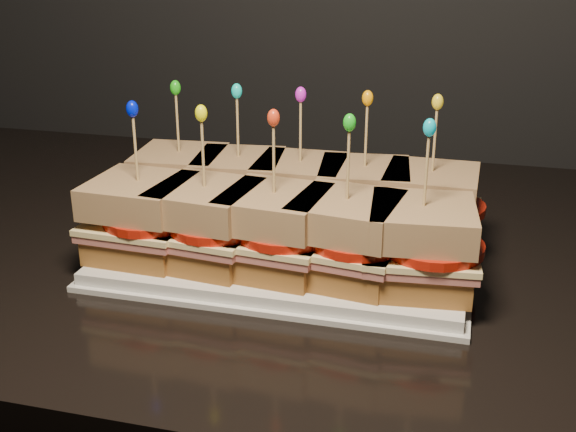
# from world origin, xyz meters

# --- Properties ---
(granite_slab) EXTENTS (2.16, 0.75, 0.03)m
(granite_slab) POSITION_xyz_m (0.74, 1.64, 0.88)
(granite_slab) COLOR black
(granite_slab) RESTS_ON cabinet
(platter) EXTENTS (0.38, 0.24, 0.02)m
(platter) POSITION_xyz_m (0.99, 1.56, 0.91)
(platter) COLOR white
(platter) RESTS_ON granite_slab
(platter_rim) EXTENTS (0.40, 0.25, 0.01)m
(platter_rim) POSITION_xyz_m (0.99, 1.56, 0.90)
(platter_rim) COLOR white
(platter_rim) RESTS_ON granite_slab
(sandwich_0_bread_bot) EXTENTS (0.10, 0.10, 0.03)m
(sandwich_0_bread_bot) POSITION_xyz_m (0.85, 1.62, 0.93)
(sandwich_0_bread_bot) COLOR brown
(sandwich_0_bread_bot) RESTS_ON platter
(sandwich_0_ham) EXTENTS (0.11, 0.11, 0.01)m
(sandwich_0_ham) POSITION_xyz_m (0.85, 1.62, 0.95)
(sandwich_0_ham) COLOR #B15A57
(sandwich_0_ham) RESTS_ON sandwich_0_bread_bot
(sandwich_0_cheese) EXTENTS (0.12, 0.11, 0.01)m
(sandwich_0_cheese) POSITION_xyz_m (0.85, 1.62, 0.95)
(sandwich_0_cheese) COLOR #FFE598
(sandwich_0_cheese) RESTS_ON sandwich_0_ham
(sandwich_0_tomato) EXTENTS (0.10, 0.10, 0.01)m
(sandwich_0_tomato) POSITION_xyz_m (0.86, 1.61, 0.96)
(sandwich_0_tomato) COLOR #B91A0B
(sandwich_0_tomato) RESTS_ON sandwich_0_cheese
(sandwich_0_bread_top) EXTENTS (0.11, 0.11, 0.03)m
(sandwich_0_bread_top) POSITION_xyz_m (0.85, 1.62, 0.98)
(sandwich_0_bread_top) COLOR brown
(sandwich_0_bread_top) RESTS_ON sandwich_0_tomato
(sandwich_0_pick) EXTENTS (0.00, 0.00, 0.09)m
(sandwich_0_pick) POSITION_xyz_m (0.85, 1.62, 1.03)
(sandwich_0_pick) COLOR tan
(sandwich_0_pick) RESTS_ON sandwich_0_bread_top
(sandwich_0_frill) EXTENTS (0.01, 0.01, 0.02)m
(sandwich_0_frill) POSITION_xyz_m (0.85, 1.62, 1.07)
(sandwich_0_frill) COLOR #1EA714
(sandwich_0_frill) RESTS_ON sandwich_0_pick
(sandwich_1_bread_bot) EXTENTS (0.11, 0.11, 0.03)m
(sandwich_1_bread_bot) POSITION_xyz_m (0.92, 1.62, 0.93)
(sandwich_1_bread_bot) COLOR brown
(sandwich_1_bread_bot) RESTS_ON platter
(sandwich_1_ham) EXTENTS (0.12, 0.11, 0.01)m
(sandwich_1_ham) POSITION_xyz_m (0.92, 1.62, 0.95)
(sandwich_1_ham) COLOR #B15A57
(sandwich_1_ham) RESTS_ON sandwich_1_bread_bot
(sandwich_1_cheese) EXTENTS (0.12, 0.12, 0.01)m
(sandwich_1_cheese) POSITION_xyz_m (0.92, 1.62, 0.95)
(sandwich_1_cheese) COLOR #FFE598
(sandwich_1_cheese) RESTS_ON sandwich_1_ham
(sandwich_1_tomato) EXTENTS (0.10, 0.10, 0.01)m
(sandwich_1_tomato) POSITION_xyz_m (0.93, 1.61, 0.96)
(sandwich_1_tomato) COLOR #B91A0B
(sandwich_1_tomato) RESTS_ON sandwich_1_cheese
(sandwich_1_bread_top) EXTENTS (0.11, 0.11, 0.03)m
(sandwich_1_bread_top) POSITION_xyz_m (0.92, 1.62, 0.98)
(sandwich_1_bread_top) COLOR brown
(sandwich_1_bread_top) RESTS_ON sandwich_1_tomato
(sandwich_1_pick) EXTENTS (0.00, 0.00, 0.09)m
(sandwich_1_pick) POSITION_xyz_m (0.92, 1.62, 1.03)
(sandwich_1_pick) COLOR tan
(sandwich_1_pick) RESTS_ON sandwich_1_bread_top
(sandwich_1_frill) EXTENTS (0.01, 0.01, 0.02)m
(sandwich_1_frill) POSITION_xyz_m (0.92, 1.62, 1.07)
(sandwich_1_frill) COLOR #0DCBBC
(sandwich_1_frill) RESTS_ON sandwich_1_pick
(sandwich_2_bread_bot) EXTENTS (0.10, 0.10, 0.03)m
(sandwich_2_bread_bot) POSITION_xyz_m (0.99, 1.62, 0.93)
(sandwich_2_bread_bot) COLOR brown
(sandwich_2_bread_bot) RESTS_ON platter
(sandwich_2_ham) EXTENTS (0.11, 0.10, 0.01)m
(sandwich_2_ham) POSITION_xyz_m (0.99, 1.62, 0.95)
(sandwich_2_ham) COLOR #B15A57
(sandwich_2_ham) RESTS_ON sandwich_2_bread_bot
(sandwich_2_cheese) EXTENTS (0.11, 0.10, 0.01)m
(sandwich_2_cheese) POSITION_xyz_m (0.99, 1.62, 0.95)
(sandwich_2_cheese) COLOR #FFE598
(sandwich_2_cheese) RESTS_ON sandwich_2_ham
(sandwich_2_tomato) EXTENTS (0.10, 0.10, 0.01)m
(sandwich_2_tomato) POSITION_xyz_m (1.00, 1.61, 0.96)
(sandwich_2_tomato) COLOR #B91A0B
(sandwich_2_tomato) RESTS_ON sandwich_2_cheese
(sandwich_2_bread_top) EXTENTS (0.10, 0.10, 0.03)m
(sandwich_2_bread_top) POSITION_xyz_m (0.99, 1.62, 0.98)
(sandwich_2_bread_top) COLOR brown
(sandwich_2_bread_top) RESTS_ON sandwich_2_tomato
(sandwich_2_pick) EXTENTS (0.00, 0.00, 0.09)m
(sandwich_2_pick) POSITION_xyz_m (0.99, 1.62, 1.03)
(sandwich_2_pick) COLOR tan
(sandwich_2_pick) RESTS_ON sandwich_2_bread_top
(sandwich_2_frill) EXTENTS (0.01, 0.01, 0.02)m
(sandwich_2_frill) POSITION_xyz_m (0.99, 1.62, 1.07)
(sandwich_2_frill) COLOR #CF1DD3
(sandwich_2_frill) RESTS_ON sandwich_2_pick
(sandwich_3_bread_bot) EXTENTS (0.11, 0.11, 0.03)m
(sandwich_3_bread_bot) POSITION_xyz_m (1.07, 1.62, 0.93)
(sandwich_3_bread_bot) COLOR brown
(sandwich_3_bread_bot) RESTS_ON platter
(sandwich_3_ham) EXTENTS (0.12, 0.11, 0.01)m
(sandwich_3_ham) POSITION_xyz_m (1.07, 1.62, 0.95)
(sandwich_3_ham) COLOR #B15A57
(sandwich_3_ham) RESTS_ON sandwich_3_bread_bot
(sandwich_3_cheese) EXTENTS (0.12, 0.11, 0.01)m
(sandwich_3_cheese) POSITION_xyz_m (1.07, 1.62, 0.95)
(sandwich_3_cheese) COLOR #FFE598
(sandwich_3_cheese) RESTS_ON sandwich_3_ham
(sandwich_3_tomato) EXTENTS (0.10, 0.10, 0.01)m
(sandwich_3_tomato) POSITION_xyz_m (1.08, 1.61, 0.96)
(sandwich_3_tomato) COLOR #B91A0B
(sandwich_3_tomato) RESTS_ON sandwich_3_cheese
(sandwich_3_bread_top) EXTENTS (0.11, 0.11, 0.03)m
(sandwich_3_bread_top) POSITION_xyz_m (1.07, 1.62, 0.98)
(sandwich_3_bread_top) COLOR brown
(sandwich_3_bread_top) RESTS_ON sandwich_3_tomato
(sandwich_3_pick) EXTENTS (0.00, 0.00, 0.09)m
(sandwich_3_pick) POSITION_xyz_m (1.07, 1.62, 1.03)
(sandwich_3_pick) COLOR tan
(sandwich_3_pick) RESTS_ON sandwich_3_bread_top
(sandwich_3_frill) EXTENTS (0.01, 0.01, 0.02)m
(sandwich_3_frill) POSITION_xyz_m (1.07, 1.62, 1.07)
(sandwich_3_frill) COLOR orange
(sandwich_3_frill) RESTS_ON sandwich_3_pick
(sandwich_4_bread_bot) EXTENTS (0.10, 0.10, 0.03)m
(sandwich_4_bread_bot) POSITION_xyz_m (1.14, 1.62, 0.93)
(sandwich_4_bread_bot) COLOR brown
(sandwich_4_bread_bot) RESTS_ON platter
(sandwich_4_ham) EXTENTS (0.11, 0.10, 0.01)m
(sandwich_4_ham) POSITION_xyz_m (1.14, 1.62, 0.95)
(sandwich_4_ham) COLOR #B15A57
(sandwich_4_ham) RESTS_ON sandwich_4_bread_bot
(sandwich_4_cheese) EXTENTS (0.11, 0.10, 0.01)m
(sandwich_4_cheese) POSITION_xyz_m (1.14, 1.62, 0.95)
(sandwich_4_cheese) COLOR #FFE598
(sandwich_4_cheese) RESTS_ON sandwich_4_ham
(sandwich_4_tomato) EXTENTS (0.10, 0.10, 0.01)m
(sandwich_4_tomato) POSITION_xyz_m (1.15, 1.61, 0.96)
(sandwich_4_tomato) COLOR #B91A0B
(sandwich_4_tomato) RESTS_ON sandwich_4_cheese
(sandwich_4_bread_top) EXTENTS (0.10, 0.10, 0.03)m
(sandwich_4_bread_top) POSITION_xyz_m (1.14, 1.62, 0.98)
(sandwich_4_bread_top) COLOR brown
(sandwich_4_bread_top) RESTS_ON sandwich_4_tomato
(sandwich_4_pick) EXTENTS (0.00, 0.00, 0.09)m
(sandwich_4_pick) POSITION_xyz_m (1.14, 1.62, 1.03)
(sandwich_4_pick) COLOR tan
(sandwich_4_pick) RESTS_ON sandwich_4_bread_top
(sandwich_4_frill) EXTENTS (0.01, 0.01, 0.02)m
(sandwich_4_frill) POSITION_xyz_m (1.14, 1.62, 1.07)
(sandwich_4_frill) COLOR yellow
(sandwich_4_frill) RESTS_ON sandwich_4_pick
(sandwich_5_bread_bot) EXTENTS (0.10, 0.10, 0.03)m
(sandwich_5_bread_bot) POSITION_xyz_m (0.85, 1.51, 0.93)
(sandwich_5_bread_bot) COLOR brown
(sandwich_5_bread_bot) RESTS_ON platter
(sandwich_5_ham) EXTENTS (0.11, 0.11, 0.01)m
(sandwich_5_ham) POSITION_xyz_m (0.85, 1.51, 0.95)
(sandwich_5_ham) COLOR #B15A57
(sandwich_5_ham) RESTS_ON sandwich_5_bread_bot
(sandwich_5_cheese) EXTENTS (0.11, 0.11, 0.01)m
(sandwich_5_cheese) POSITION_xyz_m (0.85, 1.51, 0.95)
(sandwich_5_cheese) COLOR #FFE598
(sandwich_5_cheese) RESTS_ON sandwich_5_ham
(sandwich_5_tomato) EXTENTS (0.10, 0.10, 0.01)m
(sandwich_5_tomato) POSITION_xyz_m (0.86, 1.50, 0.96)
(sandwich_5_tomato) COLOR #B91A0B
(sandwich_5_tomato) RESTS_ON sandwich_5_cheese
(sandwich_5_bread_top) EXTENTS (0.10, 0.10, 0.03)m
(sandwich_5_bread_top) POSITION_xyz_m (0.85, 1.51, 0.98)
(sandwich_5_bread_top) COLOR brown
(sandwich_5_bread_top) RESTS_ON sandwich_5_tomato
(sandwich_5_pick) EXTENTS (0.00, 0.00, 0.09)m
(sandwich_5_pick) POSITION_xyz_m (0.85, 1.51, 1.03)
(sandwich_5_pick) COLOR tan
(sandwich_5_pick) RESTS_ON sandwich_5_bread_top
(sandwich_5_frill) EXTENTS (0.01, 0.01, 0.02)m
(sandwich_5_frill) POSITION_xyz_m (0.85, 1.51, 1.07)
(sandwich_5_frill) COLOR #0210D4
(sandwich_5_frill) RESTS_ON sandwich_5_pick
(sandwich_6_bread_bot) EXTENTS (0.10, 0.10, 0.03)m
(sandwich_6_bread_bot) POSITION_xyz_m (0.92, 1.51, 0.93)
(sandwich_6_bread_bot) COLOR brown
(sandwich_6_bread_bot) RESTS_ON platter
(sandwich_6_ham) EXTENTS (0.11, 0.11, 0.01)m
(sandwich_6_ham) POSITION_xyz_m (0.92, 1.51, 0.95)
(sandwich_6_ham) COLOR #B15A57
(sandwich_6_ham) RESTS_ON sandwich_6_bread_bot
(sandwich_6_cheese) EXTENTS (0.12, 0.11, 0.01)m
(sandwich_6_cheese) POSITION_xyz_m (0.92, 1.51, 0.95)
(sandwich_6_cheese) COLOR #FFE598
(sandwich_6_cheese) RESTS_ON sandwich_6_ham
(sandwich_6_tomato) EXTENTS (0.10, 0.10, 0.01)m
(sandwich_6_tomato) POSITION_xyz_m (0.93, 1.50, 0.96)
(sandwich_6_tomato) COLOR #B91A0B
(sandwich_6_tomato) RESTS_ON sandwich_6_cheese
(sandwich_6_bread_top) EXTENTS (0.11, 0.11, 0.03)m
(sandwich_6_bread_top) POSITION_xyz_m (0.92, 1.51, 0.98)
(sandwich_6_bread_top) COLOR brown
(sandwich_6_bread_top) RESTS_ON sandwich_6_tomato
(sandwich_6_pick) EXTENTS (0.00, 0.00, 0.09)m
(sandwich_6_pick) POSITION_xyz_m (0.92, 1.51, 1.03)
(sandwich_6_pick) COLOR tan
(sandwich_6_pick) RESTS_ON sandwich_6_bread_top
(sandwich_6_frill) EXTENTS (0.01, 0.01, 0.02)m
(sandwich_6_frill) POSITION_xyz_m (0.92, 1.51, 1.07)
(sandwich_6_frill) COLOR #F4F208
(sandwich_6_frill) RESTS_ON sandwich_6_pick
(sandwich_7_bread_bot) EXTENTS (0.10, 0.10, 0.03)m
(sandwich_7_bread_bot) POSITION_xyz_m (0.99, 1.51, 0.93)
(sandwich_7_bread_bot) COLOR brown
(sandwich_7_bread_bot) RESTS_ON platter
(sandwich_7_ham) EXTENTS (0.11, 0.11, 0.01)m
(sandwich_7_ham) POSITION_xyz_m (0.99, 1.51, 0.95)
(sandwich_7_ham) COLOR #B15A57
(sandwich_7_ham) RESTS_ON sandwich_7_bread_bot
(sandwich_7_cheese) EXTENTS (0.12, 0.11, 0.01)m
(sandwich_7_cheese) POSITION_xyz_m (0.99, 1.51, 0.95)
(sandwich_7_cheese) COLOR #FFE598
(sandwich_7_cheese) RESTS_ON sandwich_7_ham
(sandwich_7_tomato) EXTENTS (0.10, 0.10, 0.01)m
(sandwich_7_tomato) POSITION_xyz_m (1.00, 1.50, 0.96)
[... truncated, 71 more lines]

